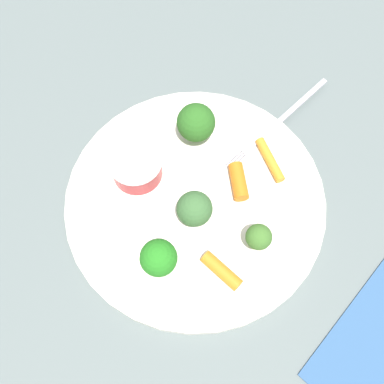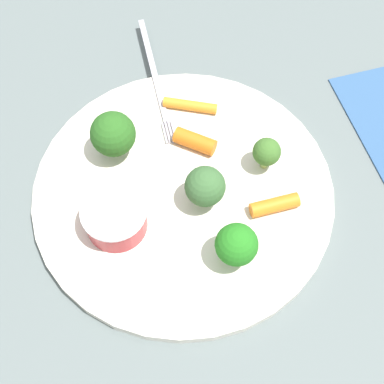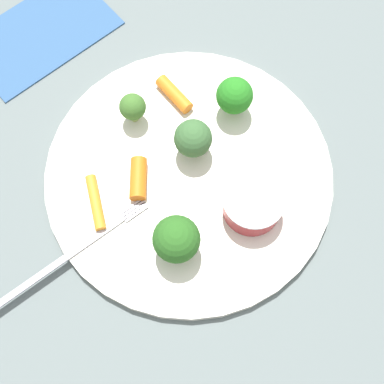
{
  "view_description": "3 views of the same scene",
  "coord_description": "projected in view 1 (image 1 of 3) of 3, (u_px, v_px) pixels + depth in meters",
  "views": [
    {
      "loc": [
        -0.19,
        -0.09,
        0.48
      ],
      "look_at": [
        -0.0,
        0.0,
        0.03
      ],
      "focal_mm": 40.94,
      "sensor_mm": 36.0,
      "label": 1
    },
    {
      "loc": [
        -0.23,
        0.14,
        0.48
      ],
      "look_at": [
        -0.02,
        0.0,
        0.03
      ],
      "focal_mm": 49.32,
      "sensor_mm": 36.0,
      "label": 2
    },
    {
      "loc": [
        0.19,
        0.12,
        0.54
      ],
      "look_at": [
        0.02,
        0.02,
        0.02
      ],
      "focal_mm": 50.1,
      "sensor_mm": 36.0,
      "label": 3
    }
  ],
  "objects": [
    {
      "name": "broccoli_floret_2",
      "position": [
        259.0,
        237.0,
        0.47
      ],
      "size": [
        0.03,
        0.03,
        0.04
      ],
      "color": "#98B15A",
      "rests_on": "plate"
    },
    {
      "name": "sauce_cup",
      "position": [
        136.0,
        167.0,
        0.51
      ],
      "size": [
        0.06,
        0.06,
        0.03
      ],
      "color": "maroon",
      "rests_on": "plate"
    },
    {
      "name": "carrot_stick_2",
      "position": [
        270.0,
        160.0,
        0.53
      ],
      "size": [
        0.05,
        0.05,
        0.01
      ],
      "primitive_type": "cylinder",
      "rotation": [
        1.57,
        0.0,
        5.53
      ],
      "color": "orange",
      "rests_on": "plate"
    },
    {
      "name": "carrot_stick_1",
      "position": [
        239.0,
        181.0,
        0.51
      ],
      "size": [
        0.05,
        0.04,
        0.02
      ],
      "primitive_type": "cylinder",
      "rotation": [
        1.57,
        0.0,
        2.14
      ],
      "color": "orange",
      "rests_on": "plate"
    },
    {
      "name": "broccoli_floret_0",
      "position": [
        154.0,
        256.0,
        0.45
      ],
      "size": [
        0.04,
        0.04,
        0.05
      ],
      "color": "#92AE63",
      "rests_on": "plate"
    },
    {
      "name": "broccoli_floret_1",
      "position": [
        194.0,
        209.0,
        0.48
      ],
      "size": [
        0.04,
        0.04,
        0.05
      ],
      "color": "#94C475",
      "rests_on": "plate"
    },
    {
      "name": "broccoli_floret_3",
      "position": [
        196.0,
        123.0,
        0.52
      ],
      "size": [
        0.05,
        0.05,
        0.06
      ],
      "color": "#84AB66",
      "rests_on": "plate"
    },
    {
      "name": "ground_plane",
      "position": [
        195.0,
        202.0,
        0.53
      ],
      "size": [
        2.4,
        2.4,
        0.0
      ],
      "primitive_type": "plane",
      "color": "slate"
    },
    {
      "name": "plate",
      "position": [
        195.0,
        200.0,
        0.52
      ],
      "size": [
        0.31,
        0.31,
        0.01
      ],
      "primitive_type": "cylinder",
      "color": "silver",
      "rests_on": "ground_plane"
    },
    {
      "name": "carrot_stick_0",
      "position": [
        221.0,
        271.0,
        0.47
      ],
      "size": [
        0.03,
        0.05,
        0.01
      ],
      "primitive_type": "cylinder",
      "rotation": [
        1.57,
        0.0,
        2.83
      ],
      "color": "orange",
      "rests_on": "plate"
    },
    {
      "name": "fork",
      "position": [
        277.0,
        123.0,
        0.56
      ],
      "size": [
        0.18,
        0.07,
        0.0
      ],
      "color": "#B1ACB7",
      "rests_on": "plate"
    }
  ]
}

